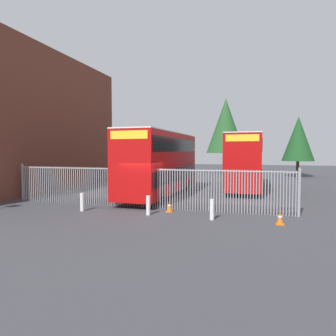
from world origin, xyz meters
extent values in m
plane|color=#3D3D42|center=(0.00, 8.00, 0.00)|extent=(100.00, 100.00, 0.00)
cube|color=brown|center=(-12.16, 3.51, 5.42)|extent=(6.25, 19.44, 10.85)
cylinder|color=gray|center=(-8.43, 0.00, 1.10)|extent=(0.06, 0.06, 2.20)
cylinder|color=gray|center=(-8.30, 0.00, 1.10)|extent=(0.06, 0.06, 2.20)
cylinder|color=gray|center=(-8.16, 0.00, 1.10)|extent=(0.06, 0.06, 2.20)
cylinder|color=gray|center=(-8.02, 0.00, 1.10)|extent=(0.06, 0.06, 2.20)
cylinder|color=gray|center=(-7.88, 0.00, 1.10)|extent=(0.06, 0.06, 2.20)
cylinder|color=gray|center=(-7.74, 0.00, 1.10)|extent=(0.06, 0.06, 2.20)
cylinder|color=gray|center=(-7.60, 0.00, 1.10)|extent=(0.06, 0.06, 2.20)
cylinder|color=gray|center=(-7.46, 0.00, 1.10)|extent=(0.06, 0.06, 2.20)
cylinder|color=gray|center=(-7.32, 0.00, 1.10)|extent=(0.06, 0.06, 2.20)
cylinder|color=gray|center=(-7.18, 0.00, 1.10)|extent=(0.06, 0.06, 2.20)
cylinder|color=gray|center=(-7.04, 0.00, 1.10)|extent=(0.06, 0.06, 2.20)
cylinder|color=gray|center=(-6.90, 0.00, 1.10)|extent=(0.06, 0.06, 2.20)
cylinder|color=gray|center=(-6.76, 0.00, 1.10)|extent=(0.06, 0.06, 2.20)
cylinder|color=gray|center=(-6.62, 0.00, 1.10)|extent=(0.06, 0.06, 2.20)
cylinder|color=gray|center=(-6.48, 0.00, 1.10)|extent=(0.06, 0.06, 2.20)
cylinder|color=gray|center=(-6.34, 0.00, 1.10)|extent=(0.06, 0.06, 2.20)
cylinder|color=gray|center=(-6.20, 0.00, 1.10)|extent=(0.06, 0.06, 2.20)
cylinder|color=gray|center=(-6.06, 0.00, 1.10)|extent=(0.06, 0.06, 2.20)
cylinder|color=gray|center=(-5.92, 0.00, 1.10)|extent=(0.06, 0.06, 2.20)
cylinder|color=gray|center=(-5.78, 0.00, 1.10)|extent=(0.06, 0.06, 2.20)
cylinder|color=gray|center=(-5.64, 0.00, 1.10)|extent=(0.06, 0.06, 2.20)
cylinder|color=gray|center=(-5.50, 0.00, 1.10)|extent=(0.06, 0.06, 2.20)
cylinder|color=gray|center=(-5.36, 0.00, 1.10)|extent=(0.06, 0.06, 2.20)
cylinder|color=gray|center=(-5.22, 0.00, 1.10)|extent=(0.06, 0.06, 2.20)
cylinder|color=gray|center=(-5.08, 0.00, 1.10)|extent=(0.06, 0.06, 2.20)
cylinder|color=gray|center=(-4.94, 0.00, 1.10)|extent=(0.06, 0.06, 2.20)
cylinder|color=gray|center=(-4.80, 0.00, 1.10)|extent=(0.06, 0.06, 2.20)
cylinder|color=gray|center=(-4.66, 0.00, 1.10)|extent=(0.06, 0.06, 2.20)
cylinder|color=gray|center=(-4.52, 0.00, 1.10)|extent=(0.06, 0.06, 2.20)
cylinder|color=gray|center=(-4.38, 0.00, 1.10)|extent=(0.06, 0.06, 2.20)
cylinder|color=gray|center=(-4.24, 0.00, 1.10)|extent=(0.06, 0.06, 2.20)
cylinder|color=gray|center=(-4.10, 0.00, 1.10)|extent=(0.06, 0.06, 2.20)
cylinder|color=gray|center=(-3.96, 0.00, 1.10)|extent=(0.06, 0.06, 2.20)
cylinder|color=gray|center=(-3.82, 0.00, 1.10)|extent=(0.06, 0.06, 2.20)
cylinder|color=gray|center=(-3.68, 0.00, 1.10)|extent=(0.06, 0.06, 2.20)
cylinder|color=gray|center=(-3.54, 0.00, 1.10)|extent=(0.06, 0.06, 2.20)
cylinder|color=gray|center=(-3.40, 0.00, 1.10)|extent=(0.06, 0.06, 2.20)
cylinder|color=gray|center=(-3.26, 0.00, 1.10)|extent=(0.06, 0.06, 2.20)
cylinder|color=gray|center=(-3.12, 0.00, 1.10)|extent=(0.06, 0.06, 2.20)
cylinder|color=gray|center=(-2.98, 0.00, 1.10)|extent=(0.06, 0.06, 2.20)
cylinder|color=gray|center=(-2.84, 0.00, 1.10)|extent=(0.06, 0.06, 2.20)
cylinder|color=gray|center=(-2.70, 0.00, 1.10)|extent=(0.06, 0.06, 2.20)
cylinder|color=gray|center=(-2.56, 0.00, 1.10)|extent=(0.06, 0.06, 2.20)
cylinder|color=gray|center=(-2.42, 0.00, 1.10)|extent=(0.06, 0.06, 2.20)
cylinder|color=gray|center=(-2.28, 0.00, 1.10)|extent=(0.06, 0.06, 2.20)
cylinder|color=gray|center=(-2.14, 0.00, 1.10)|extent=(0.06, 0.06, 2.20)
cylinder|color=gray|center=(-2.01, 0.00, 1.10)|extent=(0.06, 0.06, 2.20)
cylinder|color=gray|center=(-1.87, 0.00, 1.10)|extent=(0.06, 0.06, 2.20)
cylinder|color=gray|center=(-1.73, 0.00, 1.10)|extent=(0.06, 0.06, 2.20)
cylinder|color=gray|center=(-1.59, 0.00, 1.10)|extent=(0.06, 0.06, 2.20)
cylinder|color=gray|center=(-1.45, 0.00, 1.10)|extent=(0.06, 0.06, 2.20)
cylinder|color=gray|center=(-1.31, 0.00, 1.10)|extent=(0.06, 0.06, 2.20)
cylinder|color=gray|center=(-1.17, 0.00, 1.10)|extent=(0.06, 0.06, 2.20)
cylinder|color=gray|center=(-1.03, 0.00, 1.10)|extent=(0.06, 0.06, 2.20)
cylinder|color=gray|center=(-0.89, 0.00, 1.10)|extent=(0.06, 0.06, 2.20)
cylinder|color=gray|center=(-0.75, 0.00, 1.10)|extent=(0.06, 0.06, 2.20)
cylinder|color=gray|center=(-0.61, 0.00, 1.10)|extent=(0.06, 0.06, 2.20)
cylinder|color=gray|center=(-0.47, 0.00, 1.10)|extent=(0.06, 0.06, 2.20)
cylinder|color=gray|center=(-0.33, 0.00, 1.10)|extent=(0.06, 0.06, 2.20)
cylinder|color=gray|center=(-0.19, 0.00, 1.10)|extent=(0.06, 0.06, 2.20)
cylinder|color=gray|center=(-0.05, 0.00, 1.10)|extent=(0.06, 0.06, 2.20)
cylinder|color=gray|center=(0.09, 0.00, 1.10)|extent=(0.06, 0.06, 2.20)
cylinder|color=gray|center=(0.23, 0.00, 1.10)|extent=(0.06, 0.06, 2.20)
cylinder|color=gray|center=(0.37, 0.00, 1.10)|extent=(0.06, 0.06, 2.20)
cylinder|color=gray|center=(0.51, 0.00, 1.10)|extent=(0.06, 0.06, 2.20)
cylinder|color=gray|center=(0.65, 0.00, 1.10)|extent=(0.06, 0.06, 2.20)
cylinder|color=gray|center=(0.79, 0.00, 1.10)|extent=(0.06, 0.06, 2.20)
cylinder|color=gray|center=(0.93, 0.00, 1.10)|extent=(0.06, 0.06, 2.20)
cylinder|color=gray|center=(1.07, 0.00, 1.10)|extent=(0.06, 0.06, 2.20)
cylinder|color=gray|center=(1.21, 0.00, 1.10)|extent=(0.06, 0.06, 2.20)
cylinder|color=gray|center=(1.35, 0.00, 1.10)|extent=(0.06, 0.06, 2.20)
cylinder|color=gray|center=(1.49, 0.00, 1.10)|extent=(0.06, 0.06, 2.20)
cylinder|color=gray|center=(1.63, 0.00, 1.10)|extent=(0.06, 0.06, 2.20)
cylinder|color=gray|center=(1.77, 0.00, 1.10)|extent=(0.06, 0.06, 2.20)
cylinder|color=gray|center=(1.91, 0.00, 1.10)|extent=(0.06, 0.06, 2.20)
cylinder|color=gray|center=(2.05, 0.00, 1.10)|extent=(0.06, 0.06, 2.20)
cylinder|color=gray|center=(2.19, 0.00, 1.10)|extent=(0.06, 0.06, 2.20)
cylinder|color=gray|center=(2.33, 0.00, 1.10)|extent=(0.06, 0.06, 2.20)
cylinder|color=gray|center=(2.47, 0.00, 1.10)|extent=(0.06, 0.06, 2.20)
cylinder|color=gray|center=(2.61, 0.00, 1.10)|extent=(0.06, 0.06, 2.20)
cylinder|color=gray|center=(2.75, 0.00, 1.10)|extent=(0.06, 0.06, 2.20)
cylinder|color=gray|center=(2.89, 0.00, 1.10)|extent=(0.06, 0.06, 2.20)
cylinder|color=gray|center=(3.03, 0.00, 1.10)|extent=(0.06, 0.06, 2.20)
cylinder|color=gray|center=(3.17, 0.00, 1.10)|extent=(0.06, 0.06, 2.20)
cylinder|color=gray|center=(3.31, 0.00, 1.10)|extent=(0.06, 0.06, 2.20)
cylinder|color=gray|center=(3.45, 0.00, 1.10)|extent=(0.06, 0.06, 2.20)
cylinder|color=gray|center=(3.59, 0.00, 1.10)|extent=(0.06, 0.06, 2.20)
cylinder|color=gray|center=(3.73, 0.00, 1.10)|extent=(0.06, 0.06, 2.20)
cylinder|color=gray|center=(3.87, 0.00, 1.10)|extent=(0.06, 0.06, 2.20)
cylinder|color=gray|center=(4.01, 0.00, 1.10)|extent=(0.06, 0.06, 2.20)
cylinder|color=gray|center=(4.15, 0.00, 1.10)|extent=(0.06, 0.06, 2.20)
cylinder|color=gray|center=(4.28, 0.00, 1.10)|extent=(0.06, 0.06, 2.20)
cylinder|color=gray|center=(4.42, 0.00, 1.10)|extent=(0.06, 0.06, 2.20)
cylinder|color=gray|center=(4.56, 0.00, 1.10)|extent=(0.06, 0.06, 2.20)
cylinder|color=gray|center=(4.70, 0.00, 1.10)|extent=(0.06, 0.06, 2.20)
cylinder|color=gray|center=(4.84, 0.00, 1.10)|extent=(0.06, 0.06, 2.20)
cylinder|color=gray|center=(4.98, 0.00, 1.10)|extent=(0.06, 0.06, 2.20)
cylinder|color=gray|center=(5.12, 0.00, 1.10)|extent=(0.06, 0.06, 2.20)
cylinder|color=gray|center=(5.26, 0.00, 1.10)|extent=(0.06, 0.06, 2.20)
cylinder|color=gray|center=(5.40, 0.00, 1.10)|extent=(0.06, 0.06, 2.20)
cylinder|color=gray|center=(5.54, 0.00, 1.10)|extent=(0.06, 0.06, 2.20)
cylinder|color=gray|center=(5.68, 0.00, 1.10)|extent=(0.06, 0.06, 2.20)
cylinder|color=gray|center=(5.82, 0.00, 1.10)|extent=(0.06, 0.06, 2.20)
cylinder|color=gray|center=(5.96, 0.00, 1.10)|extent=(0.06, 0.06, 2.20)
cylinder|color=gray|center=(6.10, 0.00, 1.10)|extent=(0.06, 0.06, 2.20)
cylinder|color=gray|center=(6.24, 0.00, 1.10)|extent=(0.06, 0.06, 2.20)
cylinder|color=gray|center=(6.38, 0.00, 1.10)|extent=(0.06, 0.06, 2.20)
cylinder|color=gray|center=(6.52, 0.00, 1.10)|extent=(0.06, 0.06, 2.20)
cylinder|color=gray|center=(6.66, 0.00, 1.10)|extent=(0.06, 0.06, 2.20)
cylinder|color=gray|center=(6.80, 0.00, 1.10)|extent=(0.06, 0.06, 2.20)
cylinder|color=gray|center=(6.94, 0.00, 1.10)|extent=(0.06, 0.06, 2.20)
cylinder|color=gray|center=(7.08, 0.00, 1.10)|extent=(0.06, 0.06, 2.20)
cylinder|color=gray|center=(7.22, 0.00, 1.10)|extent=(0.06, 0.06, 2.20)
cylinder|color=gray|center=(7.36, 0.00, 1.10)|extent=(0.06, 0.06, 2.20)
cylinder|color=gray|center=(7.50, 0.00, 1.10)|extent=(0.06, 0.06, 2.20)
cylinder|color=gray|center=(7.64, 0.00, 1.10)|extent=(0.06, 0.06, 2.20)
cylinder|color=gray|center=(7.78, 0.00, 1.10)|extent=(0.06, 0.06, 2.20)
cylinder|color=gray|center=(-0.33, 0.00, 2.12)|extent=(16.21, 0.07, 0.07)
cylinder|color=gray|center=(-8.43, 0.00, 1.18)|extent=(0.14, 0.14, 2.35)
cylinder|color=gray|center=(7.78, 0.00, 1.18)|extent=(0.14, 0.14, 2.35)
cube|color=#B70C0C|center=(-0.67, 4.55, 2.35)|extent=(2.50, 10.80, 4.00)
cube|color=black|center=(-0.67, 4.55, 1.55)|extent=(2.54, 10.37, 0.90)
cube|color=black|center=(-0.67, 4.55, 3.55)|extent=(2.54, 10.37, 0.90)
cube|color=yellow|center=(-0.67, -0.80, 4.00)|extent=(2.12, 0.12, 0.44)
cube|color=silver|center=(-0.67, 4.55, 4.38)|extent=(2.50, 10.80, 0.08)
cylinder|color=black|center=(-1.77, 1.20, 0.52)|extent=(0.30, 1.04, 1.04)
cylinder|color=black|center=(0.43, 1.20, 0.52)|extent=(0.30, 1.04, 1.04)
cylinder|color=black|center=(-1.77, 7.52, 0.52)|extent=(0.30, 1.04, 1.04)
cylinder|color=black|center=(0.43, 7.52, 0.52)|extent=(0.30, 1.04, 1.04)
cube|color=#B70C0C|center=(4.83, 10.05, 2.35)|extent=(2.50, 10.80, 4.00)
cube|color=black|center=(4.83, 10.05, 1.55)|extent=(2.54, 10.37, 0.90)
cube|color=black|center=(4.83, 10.05, 3.55)|extent=(2.54, 10.37, 0.90)
cube|color=yellow|center=(4.83, 4.70, 4.00)|extent=(2.12, 0.12, 0.44)
cube|color=silver|center=(4.83, 10.05, 4.38)|extent=(2.50, 10.80, 0.08)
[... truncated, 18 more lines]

